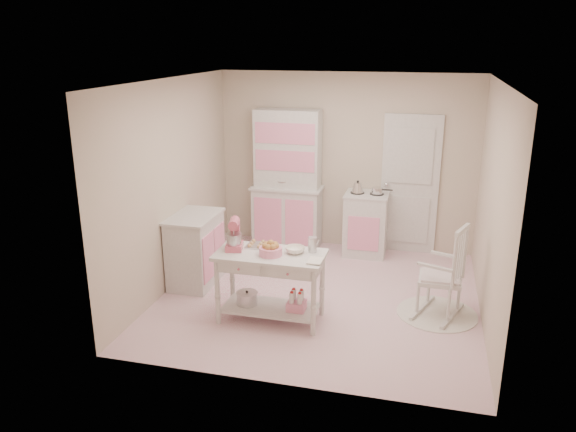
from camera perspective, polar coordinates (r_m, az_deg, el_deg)
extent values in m
plane|color=#CA7E95|center=(7.02, 3.20, -8.15)|extent=(3.80, 3.80, 0.00)
cube|color=white|center=(6.34, 3.60, 13.54)|extent=(3.80, 3.80, 0.04)
cube|color=beige|center=(8.38, 5.88, 5.48)|extent=(3.80, 0.04, 2.60)
cube|color=beige|center=(4.80, -0.96, -3.72)|extent=(3.80, 0.04, 2.60)
cube|color=beige|center=(7.15, -11.75, 3.09)|extent=(0.04, 3.80, 2.60)
cube|color=beige|center=(6.49, 20.08, 0.91)|extent=(0.04, 3.80, 2.60)
cube|color=silver|center=(8.33, 12.27, 3.12)|extent=(0.82, 0.05, 2.04)
cube|color=silver|center=(8.37, -0.09, 3.73)|extent=(1.06, 0.50, 2.08)
cube|color=silver|center=(8.28, 7.90, -0.78)|extent=(0.62, 0.57, 0.92)
cube|color=silver|center=(7.30, -9.38, -3.38)|extent=(0.54, 0.84, 0.92)
cylinder|color=white|center=(6.81, 14.88, -9.56)|extent=(0.92, 0.92, 0.01)
cube|color=silver|center=(6.58, 15.25, -5.33)|extent=(0.70, 0.84, 1.10)
cube|color=silver|center=(6.31, -1.78, -7.19)|extent=(1.20, 0.60, 0.80)
cube|color=#D05871|center=(6.24, -5.50, -1.92)|extent=(0.26, 0.32, 0.34)
cube|color=silver|center=(6.35, -2.67, -3.04)|extent=(0.34, 0.24, 0.02)
cylinder|color=pink|center=(6.09, -1.77, -3.59)|extent=(0.25, 0.25, 0.09)
imported|color=white|center=(6.15, 0.72, -3.47)|extent=(0.22, 0.22, 0.07)
cylinder|color=silver|center=(6.17, 2.52, -2.91)|extent=(0.10, 0.10, 0.17)
imported|color=white|center=(5.94, 2.05, -4.52)|extent=(0.16, 0.21, 0.02)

